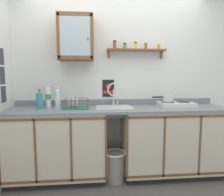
# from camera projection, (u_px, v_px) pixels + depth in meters

# --- Properties ---
(floor) EXTENTS (5.92, 5.92, 0.00)m
(floor) POSITION_uv_depth(u_px,v_px,m) (122.00, 186.00, 2.55)
(floor) COLOR #565451
(floor) RESTS_ON ground
(back_wall) EXTENTS (3.52, 0.07, 2.56)m
(back_wall) POSITION_uv_depth(u_px,v_px,m) (117.00, 81.00, 2.98)
(back_wall) COLOR white
(back_wall) RESTS_ON ground
(lower_cabinet_run) EXTENTS (1.26, 0.61, 0.92)m
(lower_cabinet_run) POSITION_uv_depth(u_px,v_px,m) (58.00, 145.00, 2.68)
(lower_cabinet_run) COLOR black
(lower_cabinet_run) RESTS_ON ground
(lower_cabinet_run_right) EXTENTS (1.41, 0.61, 0.92)m
(lower_cabinet_run_right) POSITION_uv_depth(u_px,v_px,m) (173.00, 141.00, 2.83)
(lower_cabinet_run_right) COLOR black
(lower_cabinet_run_right) RESTS_ON ground
(countertop) EXTENTS (2.88, 0.63, 0.03)m
(countertop) POSITION_uv_depth(u_px,v_px,m) (120.00, 109.00, 2.70)
(countertop) COLOR gray
(countertop) RESTS_ON lower_cabinet_run
(backsplash) EXTENTS (2.88, 0.02, 0.08)m
(backsplash) POSITION_uv_depth(u_px,v_px,m) (117.00, 102.00, 2.98)
(backsplash) COLOR gray
(backsplash) RESTS_ON countertop
(sink) EXTENTS (0.48, 0.44, 0.44)m
(sink) POSITION_uv_depth(u_px,v_px,m) (114.00, 108.00, 2.73)
(sink) COLOR silver
(sink) RESTS_ON countertop
(hot_plate_stove) EXTENTS (0.46, 0.33, 0.07)m
(hot_plate_stove) POSITION_uv_depth(u_px,v_px,m) (176.00, 104.00, 2.81)
(hot_plate_stove) COLOR silver
(hot_plate_stove) RESTS_ON countertop
(saucepan) EXTENTS (0.31, 0.16, 0.08)m
(saucepan) POSITION_uv_depth(u_px,v_px,m) (168.00, 99.00, 2.81)
(saucepan) COLOR silver
(saucepan) RESTS_ON hot_plate_stove
(bottle_detergent_teal_0) EXTENTS (0.08, 0.08, 0.25)m
(bottle_detergent_teal_0) POSITION_uv_depth(u_px,v_px,m) (40.00, 100.00, 2.61)
(bottle_detergent_teal_0) COLOR teal
(bottle_detergent_teal_0) RESTS_ON countertop
(bottle_opaque_white_1) EXTENTS (0.07, 0.07, 0.30)m
(bottle_opaque_white_1) POSITION_uv_depth(u_px,v_px,m) (48.00, 97.00, 2.70)
(bottle_opaque_white_1) COLOR white
(bottle_opaque_white_1) RESTS_ON countertop
(bottle_water_clear_2) EXTENTS (0.08, 0.08, 0.28)m
(bottle_water_clear_2) POSITION_uv_depth(u_px,v_px,m) (58.00, 98.00, 2.68)
(bottle_water_clear_2) COLOR silver
(bottle_water_clear_2) RESTS_ON countertop
(dish_rack) EXTENTS (0.33, 0.25, 0.16)m
(dish_rack) POSITION_uv_depth(u_px,v_px,m) (75.00, 106.00, 2.65)
(dish_rack) COLOR #26664C
(dish_rack) RESTS_ON countertop
(wall_cabinet) EXTENTS (0.47, 0.30, 0.60)m
(wall_cabinet) POSITION_uv_depth(u_px,v_px,m) (76.00, 38.00, 2.70)
(wall_cabinet) COLOR brown
(spice_shelf) EXTENTS (0.83, 0.14, 0.23)m
(spice_shelf) POSITION_uv_depth(u_px,v_px,m) (135.00, 49.00, 2.86)
(spice_shelf) COLOR brown
(warning_sign) EXTENTS (0.17, 0.01, 0.25)m
(warning_sign) POSITION_uv_depth(u_px,v_px,m) (108.00, 88.00, 2.95)
(warning_sign) COLOR black
(trash_bin) EXTENTS (0.29, 0.29, 0.39)m
(trash_bin) POSITION_uv_depth(u_px,v_px,m) (115.00, 165.00, 2.66)
(trash_bin) COLOR gray
(trash_bin) RESTS_ON ground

